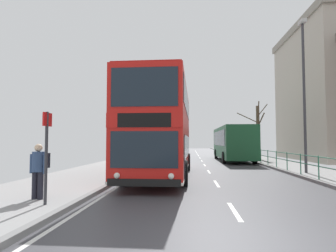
% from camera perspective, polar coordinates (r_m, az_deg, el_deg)
% --- Properties ---
extents(ground, '(15.80, 140.00, 0.20)m').
position_cam_1_polar(ground, '(5.25, 9.34, -22.45)').
color(ground, '#404045').
extents(double_decker_bus_main, '(2.87, 10.61, 4.53)m').
position_cam_1_polar(double_decker_bus_main, '(14.57, -1.21, -0.79)').
color(double_decker_bus_main, red).
rests_on(double_decker_bus_main, ground).
extents(background_bus_far_lane, '(2.71, 10.88, 3.08)m').
position_cam_1_polar(background_bus_far_lane, '(27.40, 12.68, -3.23)').
color(background_bus_far_lane, '#19512D').
rests_on(background_bus_far_lane, ground).
extents(pedestrian_railing_far_kerb, '(0.05, 26.26, 1.03)m').
position_cam_1_polar(pedestrian_railing_far_kerb, '(18.86, 21.61, -5.77)').
color(pedestrian_railing_far_kerb, '#236B4C').
rests_on(pedestrian_railing_far_kerb, ground).
extents(pedestrian_with_backpack, '(0.55, 0.56, 1.57)m').
position_cam_1_polar(pedestrian_with_backpack, '(9.11, -24.27, -7.43)').
color(pedestrian_with_backpack, black).
rests_on(pedestrian_with_backpack, ground).
extents(bus_stop_sign_near, '(0.08, 0.44, 2.43)m').
position_cam_1_polar(bus_stop_sign_near, '(8.21, -23.01, -3.79)').
color(bus_stop_sign_near, '#2D2D33').
rests_on(bus_stop_sign_near, ground).
extents(street_lamp_far_side, '(0.28, 0.60, 8.19)m').
position_cam_1_polar(street_lamp_far_side, '(17.08, 25.40, 7.55)').
color(street_lamp_far_side, '#38383D').
rests_on(street_lamp_far_side, ground).
extents(bare_tree_far_00, '(2.71, 1.82, 5.59)m').
position_cam_1_polar(bare_tree_far_00, '(28.10, 17.44, -0.80)').
color(bare_tree_far_00, '#4C3D2D').
rests_on(bare_tree_far_00, ground).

